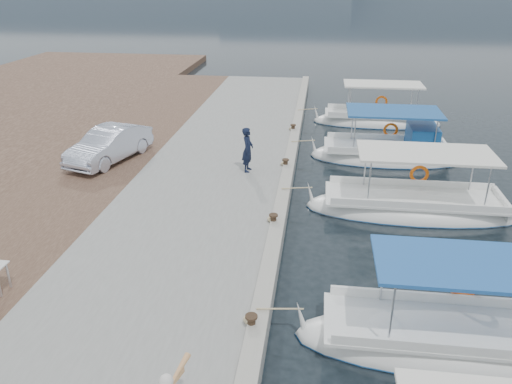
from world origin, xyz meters
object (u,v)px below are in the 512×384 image
Objects in this scene: fisherman at (248,150)px; fishing_caique_b at (455,344)px; fishing_caique_e at (376,122)px; fishing_caique_c at (413,209)px; parked_car at (109,145)px; fishing_caique_d at (388,155)px.

fishing_caique_b is at bearing -141.30° from fisherman.
fisherman is (-5.83, -9.17, 1.25)m from fishing_caique_e.
fishing_caique_c is 12.20m from parked_car.
fisherman is at bearing 123.79° from fishing_caique_b.
fishing_caique_c is 6.52m from fisherman.
fishing_caique_c is at bearing -102.63° from fisherman.
fisherman reaches higher than fishing_caique_d.
fishing_caique_b is 18.07m from fishing_caique_e.
fishing_caique_d is at bearing -54.26° from fisherman.
fishing_caique_d is 6.88m from fisherman.
parked_car is (-11.77, 9.33, 1.06)m from fishing_caique_b.
fishing_caique_c is at bearing -88.64° from fishing_caique_e.
fishing_caique_b is 15.06m from parked_car.
fishing_caique_e is 3.92× the size of fisherman.
fishing_caique_c is (0.15, 6.97, -0.00)m from fishing_caique_b.
parked_car is at bearing -143.16° from fishing_caique_e.
fishing_caique_e is 10.94m from fisherman.
fishing_caique_d is (-0.28, 5.40, 0.07)m from fishing_caique_c.
fishing_caique_e is (0.01, 5.70, -0.07)m from fishing_caique_d.
fishing_caique_c is 1.12× the size of fishing_caique_d.
fishing_caique_b is 1.71× the size of parked_car.
fishing_caique_b reaches higher than parked_car.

